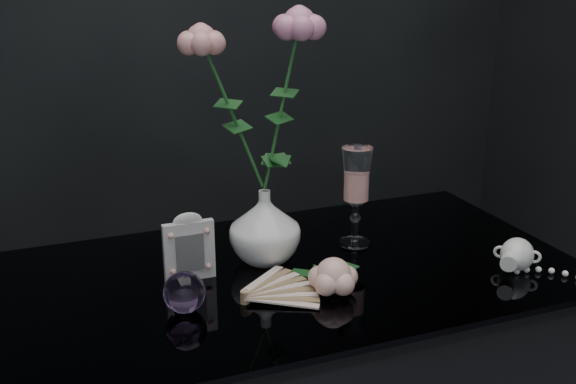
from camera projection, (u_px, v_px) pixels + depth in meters
name	position (u px, v px, depth m)	size (l,w,h in m)	color
vase	(265.00, 226.00, 1.28)	(0.14, 0.14, 0.14)	white
wine_glass	(356.00, 197.00, 1.35)	(0.06, 0.06, 0.20)	white
picture_frame	(189.00, 246.00, 1.21)	(0.10, 0.07, 0.13)	silver
paperweight	(184.00, 292.00, 1.10)	(0.07, 0.07, 0.07)	#9C71B8
paper_fan	(245.00, 296.00, 1.14)	(0.25, 0.20, 0.03)	#FAEBC8
loose_rose	(333.00, 276.00, 1.16)	(0.15, 0.19, 0.07)	#FFB6A4
pearl_jar	(517.00, 253.00, 1.26)	(0.21, 0.22, 0.06)	white
roses	(258.00, 94.00, 1.20)	(0.25, 0.10, 0.38)	#DD8D88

